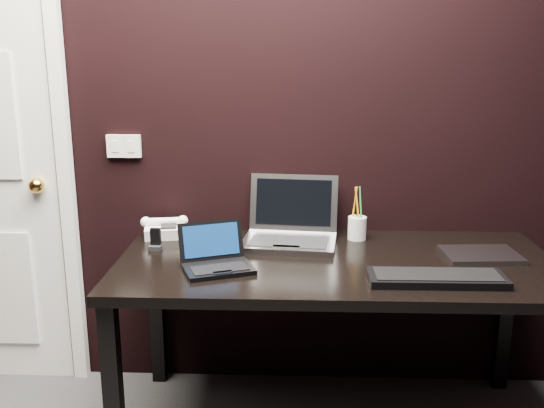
{
  "coord_description": "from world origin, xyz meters",
  "views": [
    {
      "loc": [
        0.13,
        -0.84,
        1.53
      ],
      "look_at": [
        0.05,
        1.35,
        0.97
      ],
      "focal_mm": 40.0,
      "sensor_mm": 36.0,
      "label": 1
    }
  ],
  "objects_px": {
    "mobile_phone": "(156,242)",
    "ext_keyboard": "(437,278)",
    "pen_cup": "(357,227)",
    "desk": "(336,278)",
    "netbook": "(216,260)",
    "desk_phone": "(165,228)",
    "closed_laptop": "(481,255)",
    "silver_laptop": "(290,231)"
  },
  "relations": [
    {
      "from": "desk",
      "to": "netbook",
      "type": "xyz_separation_m",
      "value": [
        -0.45,
        -0.12,
        0.11
      ]
    },
    {
      "from": "ext_keyboard",
      "to": "mobile_phone",
      "type": "relative_size",
      "value": 5.44
    },
    {
      "from": "desk_phone",
      "to": "mobile_phone",
      "type": "relative_size",
      "value": 2.38
    },
    {
      "from": "silver_laptop",
      "to": "ext_keyboard",
      "type": "relative_size",
      "value": 0.87
    },
    {
      "from": "desk",
      "to": "silver_laptop",
      "type": "distance_m",
      "value": 0.31
    },
    {
      "from": "silver_laptop",
      "to": "pen_cup",
      "type": "height_order",
      "value": "silver_laptop"
    },
    {
      "from": "desk",
      "to": "pen_cup",
      "type": "xyz_separation_m",
      "value": [
        0.11,
        0.27,
        0.13
      ]
    },
    {
      "from": "ext_keyboard",
      "to": "pen_cup",
      "type": "distance_m",
      "value": 0.54
    },
    {
      "from": "ext_keyboard",
      "to": "closed_laptop",
      "type": "relative_size",
      "value": 1.58
    },
    {
      "from": "pen_cup",
      "to": "mobile_phone",
      "type": "bearing_deg",
      "value": -168.54
    },
    {
      "from": "ext_keyboard",
      "to": "mobile_phone",
      "type": "height_order",
      "value": "mobile_phone"
    },
    {
      "from": "desk",
      "to": "netbook",
      "type": "relative_size",
      "value": 5.48
    },
    {
      "from": "ext_keyboard",
      "to": "pen_cup",
      "type": "height_order",
      "value": "pen_cup"
    },
    {
      "from": "closed_laptop",
      "to": "desk_phone",
      "type": "relative_size",
      "value": 1.44
    },
    {
      "from": "closed_laptop",
      "to": "pen_cup",
      "type": "xyz_separation_m",
      "value": [
        -0.46,
        0.22,
        0.04
      ]
    },
    {
      "from": "mobile_phone",
      "to": "desk_phone",
      "type": "bearing_deg",
      "value": 89.73
    },
    {
      "from": "pen_cup",
      "to": "desk",
      "type": "bearing_deg",
      "value": -111.54
    },
    {
      "from": "desk",
      "to": "ext_keyboard",
      "type": "bearing_deg",
      "value": -33.11
    },
    {
      "from": "closed_laptop",
      "to": "pen_cup",
      "type": "relative_size",
      "value": 1.31
    },
    {
      "from": "netbook",
      "to": "pen_cup",
      "type": "relative_size",
      "value": 1.34
    },
    {
      "from": "desk",
      "to": "mobile_phone",
      "type": "relative_size",
      "value": 19.32
    },
    {
      "from": "silver_laptop",
      "to": "ext_keyboard",
      "type": "xyz_separation_m",
      "value": [
        0.52,
        -0.43,
        -0.04
      ]
    },
    {
      "from": "silver_laptop",
      "to": "ext_keyboard",
      "type": "bearing_deg",
      "value": -39.68
    },
    {
      "from": "ext_keyboard",
      "to": "silver_laptop",
      "type": "bearing_deg",
      "value": 140.32
    },
    {
      "from": "closed_laptop",
      "to": "ext_keyboard",
      "type": "bearing_deg",
      "value": -130.82
    },
    {
      "from": "closed_laptop",
      "to": "mobile_phone",
      "type": "xyz_separation_m",
      "value": [
        -1.3,
        0.05,
        0.02
      ]
    },
    {
      "from": "netbook",
      "to": "closed_laptop",
      "type": "bearing_deg",
      "value": 9.11
    },
    {
      "from": "ext_keyboard",
      "to": "closed_laptop",
      "type": "xyz_separation_m",
      "value": [
        0.23,
        0.27,
        -0.0
      ]
    },
    {
      "from": "desk_phone",
      "to": "closed_laptop",
      "type": "bearing_deg",
      "value": -9.98
    },
    {
      "from": "netbook",
      "to": "silver_laptop",
      "type": "relative_size",
      "value": 0.75
    },
    {
      "from": "desk",
      "to": "netbook",
      "type": "distance_m",
      "value": 0.48
    },
    {
      "from": "mobile_phone",
      "to": "desk",
      "type": "bearing_deg",
      "value": -7.72
    },
    {
      "from": "mobile_phone",
      "to": "ext_keyboard",
      "type": "bearing_deg",
      "value": -16.65
    },
    {
      "from": "desk",
      "to": "desk_phone",
      "type": "height_order",
      "value": "desk_phone"
    },
    {
      "from": "desk",
      "to": "closed_laptop",
      "type": "relative_size",
      "value": 5.62
    },
    {
      "from": "ext_keyboard",
      "to": "pen_cup",
      "type": "relative_size",
      "value": 2.06
    },
    {
      "from": "desk",
      "to": "netbook",
      "type": "height_order",
      "value": "netbook"
    },
    {
      "from": "silver_laptop",
      "to": "mobile_phone",
      "type": "distance_m",
      "value": 0.56
    },
    {
      "from": "ext_keyboard",
      "to": "netbook",
      "type": "bearing_deg",
      "value": 172.5
    },
    {
      "from": "netbook",
      "to": "mobile_phone",
      "type": "relative_size",
      "value": 3.53
    },
    {
      "from": "netbook",
      "to": "silver_laptop",
      "type": "xyz_separation_m",
      "value": [
        0.27,
        0.33,
        0.02
      ]
    },
    {
      "from": "netbook",
      "to": "desk_phone",
      "type": "bearing_deg",
      "value": 125.08
    }
  ]
}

